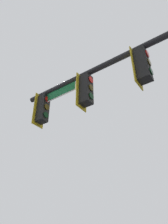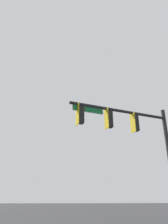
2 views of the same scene
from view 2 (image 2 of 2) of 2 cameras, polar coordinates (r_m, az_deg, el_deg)
name	(u,v)px [view 2 (image 2 of 2)]	position (r m, az deg, el deg)	size (l,w,h in m)	color
signal_pole_near	(136,136)	(14.25, 13.53, -6.08)	(7.02, 1.22, 7.46)	black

